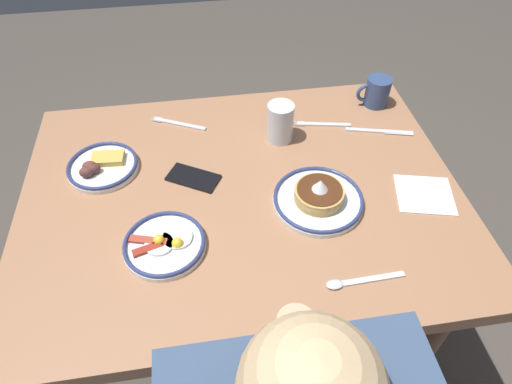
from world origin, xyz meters
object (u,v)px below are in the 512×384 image
drinking_glass (280,124)px  fork_near (322,124)px  plate_near_main (102,166)px  plate_far_companion (165,244)px  paper_napkin (424,195)px  plate_center_pancakes (318,198)px  coffee_mug (377,91)px  cell_phone (193,178)px  butter_knife (379,131)px  tea_spoon (354,282)px  fork_far (178,124)px

drinking_glass → fork_near: (-0.15, -0.04, -0.05)m
plate_near_main → plate_far_companion: (-0.18, 0.30, -0.00)m
drinking_glass → paper_napkin: size_ratio=0.81×
plate_near_main → plate_center_pancakes: plate_center_pancakes is taller
coffee_mug → cell_phone: 0.68m
coffee_mug → butter_knife: 0.16m
drinking_glass → cell_phone: size_ratio=0.85×
plate_far_companion → drinking_glass: 0.51m
plate_near_main → fork_near: (-0.68, -0.11, -0.01)m
coffee_mug → butter_knife: coffee_mug is taller
fork_near → butter_knife: (-0.17, 0.06, -0.00)m
plate_far_companion → drinking_glass: size_ratio=1.65×
tea_spoon → coffee_mug: bearing=-112.7°
plate_center_pancakes → tea_spoon: (-0.02, 0.25, -0.02)m
fork_near → butter_knife: size_ratio=0.86×
fork_near → tea_spoon: tea_spoon is taller
coffee_mug → fork_far: size_ratio=0.65×
cell_phone → tea_spoon: size_ratio=0.76×
plate_far_companion → butter_knife: size_ratio=0.97×
paper_napkin → drinking_glass: bearing=-40.8°
fork_far → tea_spoon: 0.75m
cell_phone → drinking_glass: bearing=-122.9°
plate_far_companion → plate_center_pancakes: bearing=-168.0°
drinking_glass → tea_spoon: drinking_glass is taller
plate_center_pancakes → coffee_mug: 0.51m
cell_phone → fork_near: (-0.42, -0.18, -0.00)m
tea_spoon → paper_napkin: bearing=-139.2°
coffee_mug → tea_spoon: size_ratio=0.60×
plate_center_pancakes → plate_near_main: bearing=-20.5°
plate_near_main → drinking_glass: 0.53m
plate_near_main → cell_phone: size_ratio=1.40×
fork_near → fork_far: (0.46, -0.07, -0.00)m
coffee_mug → tea_spoon: 0.72m
plate_far_companion → fork_far: bearing=-95.5°
coffee_mug → cell_phone: bearing=23.2°
plate_far_companion → fork_near: plate_far_companion is taller
plate_center_pancakes → drinking_glass: drinking_glass is taller
cell_phone → paper_napkin: size_ratio=0.96×
fork_near → butter_knife: same height
paper_napkin → fork_far: size_ratio=0.87×
fork_far → tea_spoon: tea_spoon is taller
plate_near_main → tea_spoon: plate_near_main is taller
plate_near_main → butter_knife: size_ratio=0.97×
drinking_glass → tea_spoon: 0.54m
butter_knife → tea_spoon: (0.24, 0.51, 0.00)m
plate_far_companion → cell_phone: bearing=-109.5°
coffee_mug → plate_far_companion: bearing=35.1°
plate_near_main → plate_center_pancakes: size_ratio=0.83×
coffee_mug → fork_near: 0.22m
coffee_mug → paper_napkin: coffee_mug is taller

